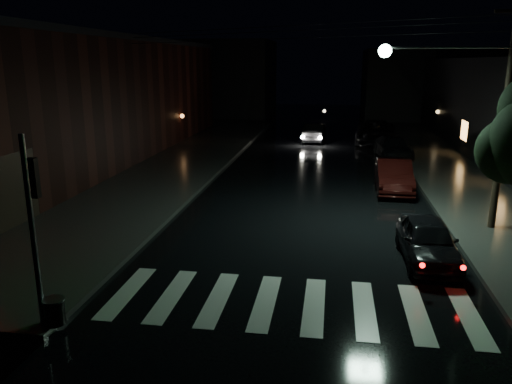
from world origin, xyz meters
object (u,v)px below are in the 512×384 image
at_px(parked_car_c, 393,147).
at_px(parked_car_d, 376,132).
at_px(oncoming_car, 315,133).
at_px(parked_car_a, 428,240).
at_px(parked_car_b, 394,176).

xyz_separation_m(parked_car_c, parked_car_d, (-0.63, 5.49, 0.18)).
bearing_deg(parked_car_c, oncoming_car, 124.75).
height_order(parked_car_d, oncoming_car, parked_car_d).
bearing_deg(parked_car_a, parked_car_b, 88.94).
bearing_deg(parked_car_a, parked_car_c, 85.68).
distance_m(parked_car_a, oncoming_car, 22.99).
relative_size(parked_car_b, parked_car_d, 0.73).
bearing_deg(oncoming_car, parked_car_a, 104.31).
xyz_separation_m(parked_car_c, oncoming_car, (-5.01, 5.81, 0.02)).
distance_m(parked_car_d, oncoming_car, 4.39).
xyz_separation_m(parked_car_b, oncoming_car, (-4.13, 14.21, -0.04)).
relative_size(parked_car_b, parked_car_c, 0.97).
bearing_deg(parked_car_d, parked_car_a, -85.75).
relative_size(parked_car_c, oncoming_car, 1.10).
xyz_separation_m(parked_car_b, parked_car_d, (0.25, 13.89, 0.11)).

